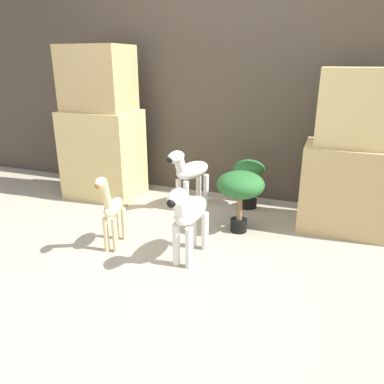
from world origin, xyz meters
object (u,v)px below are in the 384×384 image
Objects in this scene: giraffe_figurine at (112,209)px; potted_palm_back at (249,175)px; zebra_right at (188,214)px; zebra_left at (189,172)px; potted_palm_front at (240,187)px.

giraffe_figurine is 1.38m from potted_palm_back.
giraffe_figurine is at bearing -177.60° from zebra_right.
zebra_left is 0.99m from giraffe_figurine.
giraffe_figurine reaches higher than zebra_right.
potted_palm_back is at bearing 81.56° from zebra_right.
potted_palm_front is at bearing -32.54° from zebra_left.
zebra_left reaches higher than potted_palm_back.
potted_palm_back is at bearing 20.42° from zebra_left.
zebra_left is at bearing 110.48° from zebra_right.
giraffe_figurine reaches higher than potted_palm_back.
zebra_left is at bearing -159.58° from potted_palm_back.
zebra_right is at bearing -69.52° from zebra_left.
zebra_right reaches higher than potted_palm_front.
zebra_right and zebra_left have the same top height.
zebra_left is 0.97× the size of giraffe_figurine.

